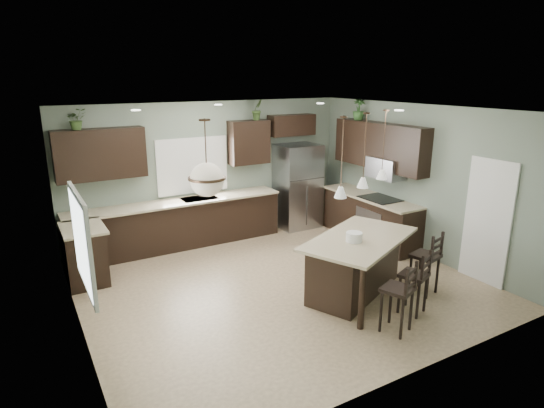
{
  "coord_description": "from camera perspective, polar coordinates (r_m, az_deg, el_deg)",
  "views": [
    {
      "loc": [
        -3.49,
        -5.83,
        3.29
      ],
      "look_at": [
        0.1,
        0.4,
        1.25
      ],
      "focal_mm": 30.0,
      "sensor_mm": 36.0,
      "label": 1
    }
  ],
  "objects": [
    {
      "name": "plant_right_wall",
      "position": [
        9.69,
        10.83,
        11.59
      ],
      "size": [
        0.32,
        0.32,
        0.44
      ],
      "primitive_type": "imported",
      "rotation": [
        0.0,
        0.0,
        -0.42
      ],
      "color": "#2D5525",
      "rests_on": "right_upper_cabs"
    },
    {
      "name": "plant_back_right",
      "position": [
        9.53,
        -1.86,
        11.77
      ],
      "size": [
        0.27,
        0.24,
        0.43
      ],
      "primitive_type": "imported",
      "rotation": [
        0.0,
        0.0,
        0.24
      ],
      "color": "#344E22",
      "rests_on": "back_upper_right"
    },
    {
      "name": "fridge_header",
      "position": [
        10.02,
        2.48,
        9.87
      ],
      "size": [
        1.05,
        0.34,
        0.45
      ],
      "primitive_type": "cube",
      "color": "black",
      "rests_on": "room_shell"
    },
    {
      "name": "back_upper_left",
      "position": [
        8.62,
        -20.74,
        5.87
      ],
      "size": [
        1.55,
        0.34,
        0.9
      ],
      "primitive_type": "cube",
      "color": "black",
      "rests_on": "room_shell"
    },
    {
      "name": "cooktop",
      "position": [
        9.22,
        13.4,
        0.66
      ],
      "size": [
        0.58,
        0.75,
        0.02
      ],
      "primitive_type": "cube",
      "color": "black",
      "rests_on": "right_countertop"
    },
    {
      "name": "serving_dish",
      "position": [
        6.82,
        10.27,
        -4.09
      ],
      "size": [
        0.24,
        0.24,
        0.14
      ],
      "primitive_type": "cylinder",
      "color": "silver",
      "rests_on": "kitchen_island"
    },
    {
      "name": "window_left",
      "position": [
        5.35,
        -22.88,
        -4.47
      ],
      "size": [
        0.02,
        1.1,
        1.0
      ],
      "primitive_type": "cube",
      "color": "white",
      "rests_on": "room_shell"
    },
    {
      "name": "right_countertop",
      "position": [
        9.42,
        12.25,
        0.9
      ],
      "size": [
        0.66,
        2.35,
        0.04
      ],
      "primitive_type": "cube",
      "color": "#C0B791",
      "rests_on": "right_lower_cabs"
    },
    {
      "name": "kitchen_island",
      "position": [
        7.19,
        10.76,
        -7.63
      ],
      "size": [
        2.25,
        1.83,
        0.92
      ],
      "primitive_type": "cube",
      "rotation": [
        0.0,
        0.0,
        0.42
      ],
      "color": "black",
      "rests_on": "ground"
    },
    {
      "name": "pantry_door",
      "position": [
        8.08,
        25.4,
        -2.06
      ],
      "size": [
        0.04,
        0.82,
        2.04
      ],
      "primitive_type": "cube",
      "color": "white",
      "rests_on": "ground"
    },
    {
      "name": "pendant_center",
      "position": [
        6.69,
        11.55,
        6.56
      ],
      "size": [
        0.17,
        0.17,
        1.1
      ],
      "primitive_type": null,
      "color": "silver",
      "rests_on": "room_shell"
    },
    {
      "name": "faucet",
      "position": [
        9.07,
        -9.09,
        1.53
      ],
      "size": [
        0.02,
        0.02,
        0.28
      ],
      "primitive_type": "cylinder",
      "color": "silver",
      "rests_on": "back_countertop"
    },
    {
      "name": "bar_stool_right",
      "position": [
        7.45,
        18.63,
        -6.97
      ],
      "size": [
        0.46,
        0.46,
        1.02
      ],
      "primitive_type": "cube",
      "rotation": [
        0.0,
        0.0,
        0.24
      ],
      "color": "black",
      "rests_on": "ground"
    },
    {
      "name": "bar_stool_left",
      "position": [
        6.28,
        15.43,
        -11.18
      ],
      "size": [
        0.48,
        0.48,
        1.0
      ],
      "primitive_type": "cube",
      "rotation": [
        0.0,
        0.0,
        0.37
      ],
      "color": "black",
      "rests_on": "ground"
    },
    {
      "name": "window_back",
      "position": [
        9.27,
        -9.96,
        4.78
      ],
      "size": [
        1.35,
        0.02,
        1.0
      ],
      "primitive_type": "cube",
      "color": "white",
      "rests_on": "room_shell"
    },
    {
      "name": "wall_oven_front",
      "position": [
        9.17,
        11.9,
        -2.56
      ],
      "size": [
        0.01,
        0.72,
        0.6
      ],
      "primitive_type": "cube",
      "color": "gray",
      "rests_on": "right_lower_cabs"
    },
    {
      "name": "back_countertop",
      "position": [
        8.99,
        -11.78,
        0.21
      ],
      "size": [
        4.2,
        0.66,
        0.04
      ],
      "primitive_type": "cube",
      "color": "#C0B791",
      "rests_on": "back_lower_cabs"
    },
    {
      "name": "pendant_right",
      "position": [
        7.33,
        13.84,
        7.21
      ],
      "size": [
        0.17,
        0.17,
        1.1
      ],
      "primitive_type": null,
      "color": "white",
      "rests_on": "room_shell"
    },
    {
      "name": "back_lower_cabs",
      "position": [
        9.15,
        -11.66,
        -2.59
      ],
      "size": [
        4.2,
        0.6,
        0.9
      ],
      "primitive_type": "cube",
      "color": "black",
      "rests_on": "ground"
    },
    {
      "name": "bar_stool_center",
      "position": [
        6.82,
        17.32,
        -9.3
      ],
      "size": [
        0.46,
        0.46,
        0.96
      ],
      "primitive_type": "cube",
      "rotation": [
        0.0,
        0.0,
        0.37
      ],
      "color": "black",
      "rests_on": "ground"
    },
    {
      "name": "plant_back_left",
      "position": [
        8.47,
        -23.35,
        9.76
      ],
      "size": [
        0.37,
        0.34,
        0.36
      ],
      "primitive_type": "imported",
      "rotation": [
        0.0,
        0.0,
        0.19
      ],
      "color": "#324C21",
      "rests_on": "back_upper_left"
    },
    {
      "name": "left_return_cabs",
      "position": [
        8.09,
        -22.47,
        -5.99
      ],
      "size": [
        0.6,
        0.9,
        0.9
      ],
      "primitive_type": "cube",
      "color": "black",
      "rests_on": "ground"
    },
    {
      "name": "ground",
      "position": [
        7.55,
        0.87,
        -9.99
      ],
      "size": [
        6.0,
        6.0,
        0.0
      ],
      "primitive_type": "plane",
      "color": "#9E8466",
      "rests_on": "ground"
    },
    {
      "name": "microwave",
      "position": [
        9.15,
        14.1,
        4.4
      ],
      "size": [
        0.4,
        0.75,
        0.4
      ],
      "primitive_type": "cube",
      "color": "gray",
      "rests_on": "right_upper_cabs"
    },
    {
      "name": "sink_inset",
      "position": [
        9.13,
        -9.12,
        0.69
      ],
      "size": [
        0.7,
        0.45,
        0.01
      ],
      "primitive_type": "cube",
      "color": "gray",
      "rests_on": "back_countertop"
    },
    {
      "name": "pendant_left",
      "position": [
        6.06,
        8.78,
        5.77
      ],
      "size": [
        0.17,
        0.17,
        1.1
      ],
      "primitive_type": null,
      "color": "white",
      "rests_on": "room_shell"
    },
    {
      "name": "left_return_countertop",
      "position": [
        7.94,
        -22.68,
        -2.81
      ],
      "size": [
        0.66,
        0.96,
        0.04
      ],
      "primitive_type": "cube",
      "color": "#C0B791",
      "rests_on": "left_return_cabs"
    },
    {
      "name": "back_upper_right",
      "position": [
        9.54,
        -2.92,
        7.74
      ],
      "size": [
        0.85,
        0.34,
        0.9
      ],
      "primitive_type": "cube",
      "color": "black",
      "rests_on": "room_shell"
    },
    {
      "name": "room_shell",
      "position": [
        6.98,
        0.93,
        2.66
      ],
      "size": [
        6.0,
        6.0,
        6.0
      ],
      "color": "slate",
      "rests_on": "ground"
    },
    {
      "name": "chandelier",
      "position": [
        5.62,
        -8.27,
        5.7
      ],
      "size": [
        0.46,
        0.46,
        0.96
      ],
      "primitive_type": null,
      "color": "beige",
      "rests_on": "room_shell"
    },
    {
      "name": "refrigerator",
      "position": [
        10.09,
        3.23,
        2.25
      ],
      "size": [
        0.9,
        0.74,
        1.85
      ],
      "primitive_type": "cube",
      "color": "#9899A1",
      "rests_on": "ground"
    },
    {
      "name": "right_upper_cabs",
      "position": [
        9.31,
        13.31,
        7.14
      ],
      "size": [
        0.34,
        2.35,
        0.9
      ],
      "primitive_type": "cube",
      "color": "black",
      "rests_on": "room_shell"
    },
    {
      "name": "right_lower_cabs",
      "position": [
        9.56,
        12.18,
        -1.81
      ],
      "size": [
        0.6,
        2.35,
        0.9
      ],
      "primitive_type": "cube",
      "color": "black",
      "rests_on": "ground"
    }
  ]
}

